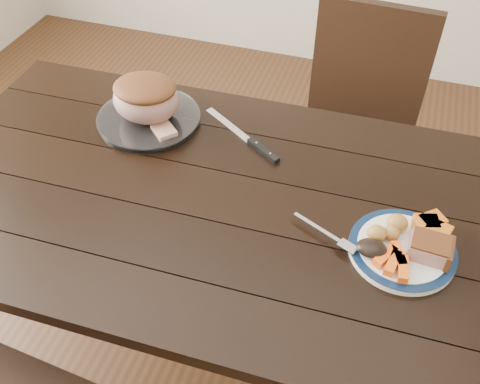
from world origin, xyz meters
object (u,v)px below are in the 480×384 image
(fork, at_px, (329,235))
(dinner_plate, at_px, (402,250))
(roast_joint, at_px, (146,100))
(dining_table, at_px, (214,218))
(carving_knife, at_px, (254,144))
(chair_far, at_px, (356,121))
(pork_slice, at_px, (430,248))
(serving_platter, at_px, (149,120))

(fork, bearing_deg, dinner_plate, 30.25)
(fork, height_order, roast_joint, roast_joint)
(fork, xyz_separation_m, roast_joint, (-0.60, 0.29, 0.06))
(dining_table, bearing_deg, fork, -11.38)
(dinner_plate, distance_m, carving_knife, 0.52)
(chair_far, bearing_deg, dinner_plate, 107.89)
(dining_table, relative_size, fork, 9.56)
(chair_far, xyz_separation_m, carving_knife, (-0.24, -0.52, 0.23))
(dining_table, distance_m, carving_knife, 0.25)
(dinner_plate, bearing_deg, fork, -173.74)
(fork, relative_size, roast_joint, 0.86)
(roast_joint, bearing_deg, pork_slice, -18.59)
(dining_table, relative_size, roast_joint, 8.25)
(pork_slice, xyz_separation_m, fork, (-0.22, -0.01, -0.02))
(dining_table, bearing_deg, pork_slice, -5.24)
(serving_platter, distance_m, carving_knife, 0.33)
(serving_platter, bearing_deg, dining_table, -38.48)
(dining_table, height_order, roast_joint, roast_joint)
(fork, bearing_deg, serving_platter, 178.12)
(dining_table, height_order, fork, fork)
(dining_table, height_order, serving_platter, serving_platter)
(pork_slice, xyz_separation_m, carving_knife, (-0.50, 0.27, -0.03))
(dining_table, relative_size, carving_knife, 5.82)
(chair_far, bearing_deg, roast_joint, 45.10)
(chair_far, height_order, carving_knife, chair_far)
(chair_far, height_order, pork_slice, chair_far)
(chair_far, distance_m, serving_platter, 0.80)
(chair_far, bearing_deg, dining_table, 72.42)
(chair_far, relative_size, dinner_plate, 3.74)
(dinner_plate, xyz_separation_m, pork_slice, (0.06, -0.00, 0.03))
(fork, distance_m, carving_knife, 0.40)
(roast_joint, relative_size, carving_knife, 0.71)
(chair_far, height_order, serving_platter, chair_far)
(pork_slice, height_order, roast_joint, roast_joint)
(dining_table, bearing_deg, dinner_plate, -5.29)
(dinner_plate, bearing_deg, carving_knife, 148.85)
(chair_far, relative_size, serving_platter, 3.10)
(fork, height_order, carving_knife, fork)
(dining_table, relative_size, serving_platter, 5.40)
(dining_table, xyz_separation_m, chair_far, (0.29, 0.74, -0.13))
(fork, bearing_deg, pork_slice, 27.55)
(dinner_plate, xyz_separation_m, serving_platter, (-0.77, 0.27, 0.00))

